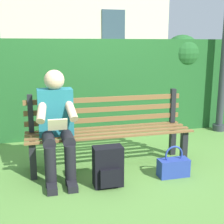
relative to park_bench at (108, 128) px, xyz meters
The scene contains 6 objects.
ground 0.45m from the park_bench, 90.00° to the left, with size 60.00×60.00×0.00m, color #517F38.
park_bench is the anchor object (origin of this frame).
person_seated 0.67m from the park_bench, 15.47° to the left, with size 0.44×0.73×1.16m.
hedge_backdrop 1.50m from the park_bench, 91.20° to the right, with size 5.40×0.74×1.58m.
backpack 0.65m from the park_bench, 75.56° to the left, with size 0.30×0.24×0.42m.
handbag 0.88m from the park_bench, 137.49° to the left, with size 0.34×0.15×0.35m.
Camera 1 is at (0.84, 3.31, 1.43)m, focal length 48.48 mm.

